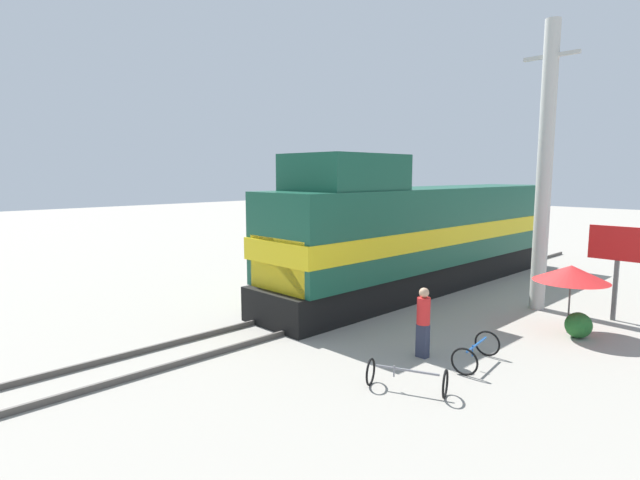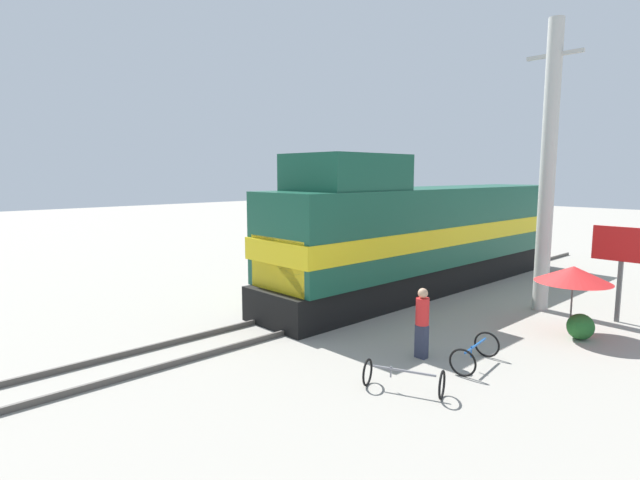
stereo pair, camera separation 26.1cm
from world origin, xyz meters
The scene contains 11 objects.
ground_plane centered at (0.00, 0.00, 0.00)m, with size 120.00×120.00×0.00m, color gray.
rail_near centered at (-0.72, 0.00, 0.07)m, with size 0.08×31.43×0.15m, color #4C4742.
rail_far centered at (0.72, 0.00, 0.07)m, with size 0.08×31.43×0.15m, color #4C4742.
locomotive centered at (0.00, 2.51, 2.22)m, with size 3.01×16.67×5.28m.
utility_pole centered at (4.59, 2.89, 4.84)m, with size 1.80×0.50×9.60m.
vendor_umbrella centered at (6.34, 0.86, 1.77)m, with size 2.10×2.10×2.01m.
billboard_sign centered at (6.87, 3.24, 2.23)m, with size 1.73×0.12×3.01m.
shrub_cluster centered at (6.72, 0.60, 0.37)m, with size 0.73×0.73×0.73m, color #236028.
person_bystander centered at (4.50, -3.87, 0.99)m, with size 0.34×0.34×1.81m.
bicycle centered at (5.72, -3.38, 0.34)m, with size 0.90×1.70×0.66m.
bicycle_spare centered at (5.42, -5.81, 0.31)m, with size 1.78×1.21×0.61m.
Camera 1 is at (11.44, -14.25, 4.65)m, focal length 28.00 mm.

